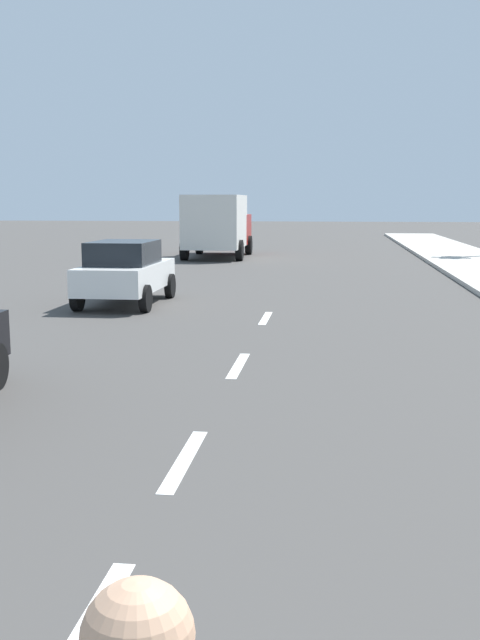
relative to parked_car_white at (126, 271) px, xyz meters
The scene contains 7 objects.
ground_plane 4.36m from the parked_car_white, 32.07° to the right, with size 160.00×160.00×0.00m, color #423F3D.
lane_stripe_2 14.43m from the parked_car_white, 75.41° to the right, with size 0.16×1.80×0.01m, color white.
lane_stripe_3 11.50m from the parked_car_white, 71.56° to the right, with size 0.16×1.80×0.01m, color white.
lane_stripe_4 7.56m from the parked_car_white, 61.14° to the right, with size 0.16×1.80×0.01m, color white.
lane_stripe_5 4.13m from the parked_car_white, 26.32° to the right, with size 0.16×1.80×0.01m, color white.
parked_car_white is the anchor object (origin of this frame).
delivery_truck 15.71m from the parked_car_white, 90.38° to the left, with size 2.72×6.26×2.80m.
Camera 1 is at (1.40, 4.48, 2.52)m, focal length 41.78 mm.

